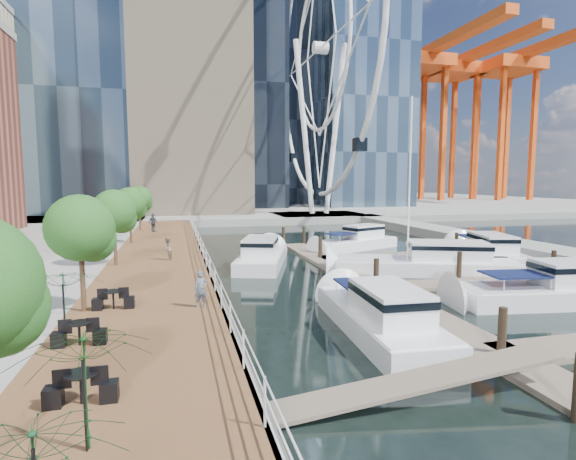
{
  "coord_description": "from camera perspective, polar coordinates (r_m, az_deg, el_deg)",
  "views": [
    {
      "loc": [
        -7.79,
        -14.71,
        6.11
      ],
      "look_at": [
        -0.89,
        12.78,
        3.0
      ],
      "focal_mm": 28.0,
      "sensor_mm": 36.0,
      "label": 1
    }
  ],
  "objects": [
    {
      "name": "ground",
      "position": [
        17.73,
        13.36,
        -14.07
      ],
      "size": [
        520.0,
        520.0,
        0.0
      ],
      "primitive_type": "plane",
      "color": "black",
      "rests_on": "ground"
    },
    {
      "name": "boardwalk",
      "position": [
        30.26,
        -16.2,
        -4.67
      ],
      "size": [
        6.0,
        60.0,
        1.0
      ],
      "primitive_type": "cube",
      "color": "brown",
      "rests_on": "ground"
    },
    {
      "name": "seawall",
      "position": [
        30.28,
        -10.5,
        -4.52
      ],
      "size": [
        0.25,
        60.0,
        1.0
      ],
      "primitive_type": "cube",
      "color": "#595954",
      "rests_on": "ground"
    },
    {
      "name": "land_far",
      "position": [
        117.1,
        -10.29,
        3.41
      ],
      "size": [
        200.0,
        114.0,
        1.0
      ],
      "primitive_type": "cube",
      "color": "gray",
      "rests_on": "ground"
    },
    {
      "name": "breakwater",
      "position": [
        44.82,
        24.38,
        -1.49
      ],
      "size": [
        4.0,
        60.0,
        1.0
      ],
      "primitive_type": "cube",
      "color": "gray",
      "rests_on": "ground"
    },
    {
      "name": "pier",
      "position": [
        70.4,
        3.97,
        1.67
      ],
      "size": [
        14.0,
        12.0,
        1.0
      ],
      "primitive_type": "cube",
      "color": "gray",
      "rests_on": "ground"
    },
    {
      "name": "railing",
      "position": [
        30.11,
        -10.73,
        -2.61
      ],
      "size": [
        0.1,
        60.0,
        1.05
      ],
      "primitive_type": null,
      "color": "white",
      "rests_on": "boardwalk"
    },
    {
      "name": "floating_docks",
      "position": [
        29.82,
        18.17,
        -4.91
      ],
      "size": [
        16.0,
        34.0,
        2.6
      ],
      "color": "#6D6051",
      "rests_on": "ground"
    },
    {
      "name": "ferris_wheel",
      "position": [
        72.92,
        4.14,
        22.01
      ],
      "size": [
        5.8,
        45.6,
        47.8
      ],
      "color": "white",
      "rests_on": "ground"
    },
    {
      "name": "port_cranes",
      "position": [
        134.42,
        20.59,
        11.8
      ],
      "size": [
        40.0,
        52.0,
        38.0
      ],
      "color": "#D84C14",
      "rests_on": "ground"
    },
    {
      "name": "street_trees",
      "position": [
        28.99,
        -21.24,
        2.24
      ],
      "size": [
        2.6,
        42.6,
        4.6
      ],
      "color": "#3F2B1C",
      "rests_on": "ground"
    },
    {
      "name": "cafe_tables",
      "position": [
        13.81,
        -24.88,
        -14.4
      ],
      "size": [
        2.5,
        13.7,
        0.74
      ],
      "color": "black",
      "rests_on": "ground"
    },
    {
      "name": "yacht_foreground",
      "position": [
        26.35,
        30.79,
        -8.04
      ],
      "size": [
        11.13,
        4.37,
        2.15
      ],
      "primitive_type": null,
      "rotation": [
        0.0,
        0.0,
        1.43
      ],
      "color": "silver",
      "rests_on": "ground"
    },
    {
      "name": "pedestrian_near",
      "position": [
        18.66,
        -11.0,
        -7.39
      ],
      "size": [
        0.61,
        0.47,
        1.48
      ],
      "primitive_type": "imported",
      "rotation": [
        0.0,
        0.0,
        0.23
      ],
      "color": "#515B6C",
      "rests_on": "boardwalk"
    },
    {
      "name": "pedestrian_mid",
      "position": [
        30.1,
        -15.06,
        -2.3
      ],
      "size": [
        0.76,
        0.86,
        1.48
      ],
      "primitive_type": "imported",
      "rotation": [
        0.0,
        0.0,
        -1.88
      ],
      "color": "#83705B",
      "rests_on": "boardwalk"
    },
    {
      "name": "pedestrian_far",
      "position": [
        46.87,
        -16.73,
        0.88
      ],
      "size": [
        1.12,
        1.06,
        1.87
      ],
      "primitive_type": "imported",
      "rotation": [
        0.0,
        0.0,
        2.42
      ],
      "color": "#373944",
      "rests_on": "boardwalk"
    },
    {
      "name": "moored_yachts",
      "position": [
        30.72,
        16.12,
        -5.46
      ],
      "size": [
        23.0,
        34.44,
        11.5
      ],
      "color": "white",
      "rests_on": "ground"
    },
    {
      "name": "cafe_seating",
      "position": [
        11.18,
        -26.37,
        -15.34
      ],
      "size": [
        5.0,
        12.59,
        2.33
      ],
      "color": "#0F391C",
      "rests_on": "ground"
    }
  ]
}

